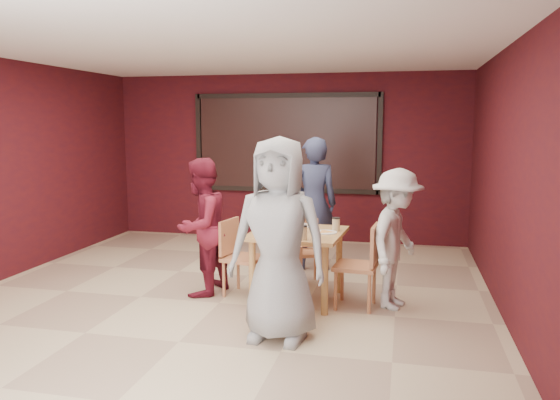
% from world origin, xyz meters
% --- Properties ---
extents(floor, '(7.00, 7.00, 0.00)m').
position_xyz_m(floor, '(0.00, 0.00, 0.00)').
color(floor, '#CAB48C').
rests_on(floor, ground).
extents(window_blinds, '(3.00, 0.02, 1.50)m').
position_xyz_m(window_blinds, '(0.00, 3.45, 1.65)').
color(window_blinds, black).
extents(dining_table, '(1.06, 1.06, 0.94)m').
position_xyz_m(dining_table, '(0.83, 0.31, 0.69)').
color(dining_table, '#B27D49').
rests_on(dining_table, floor).
extents(chair_front, '(0.49, 0.49, 0.79)m').
position_xyz_m(chair_front, '(0.80, -0.38, 0.45)').
color(chair_front, '#AE6744').
rests_on(chair_front, floor).
extents(chair_back, '(0.49, 0.49, 0.79)m').
position_xyz_m(chair_back, '(0.78, 1.01, 0.45)').
color(chair_back, '#AE6744').
rests_on(chair_back, floor).
extents(chair_left, '(0.50, 0.50, 0.88)m').
position_xyz_m(chair_left, '(0.11, 0.37, 0.50)').
color(chair_left, '#AE6744').
rests_on(chair_left, floor).
extents(chair_right, '(0.48, 0.48, 0.92)m').
position_xyz_m(chair_right, '(1.56, 0.21, 0.52)').
color(chair_right, '#AE6744').
rests_on(chair_right, floor).
extents(diner_front, '(0.97, 0.68, 1.88)m').
position_xyz_m(diner_front, '(0.87, -0.82, 0.94)').
color(diner_front, gray).
rests_on(diner_front, floor).
extents(diner_back, '(0.76, 0.61, 1.80)m').
position_xyz_m(diner_back, '(0.78, 1.65, 0.90)').
color(diner_back, '#2F3554').
rests_on(diner_back, floor).
extents(diner_left, '(0.76, 0.89, 1.59)m').
position_xyz_m(diner_left, '(-0.31, 0.28, 0.80)').
color(diner_left, maroon).
rests_on(diner_left, floor).
extents(diner_right, '(0.82, 1.10, 1.51)m').
position_xyz_m(diner_right, '(1.91, 0.31, 0.76)').
color(diner_right, silver).
rests_on(diner_right, floor).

